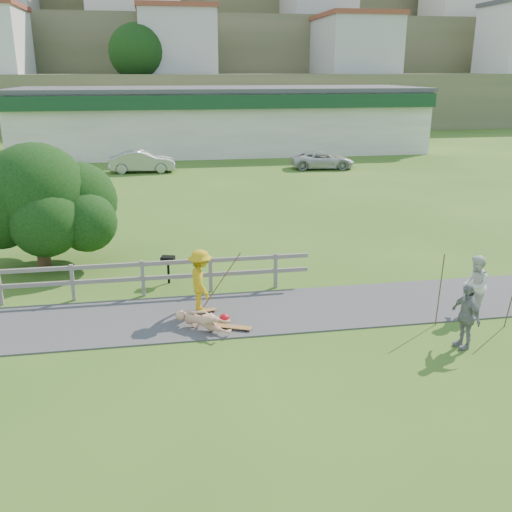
% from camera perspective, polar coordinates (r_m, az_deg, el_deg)
% --- Properties ---
extents(ground, '(260.00, 260.00, 0.00)m').
position_cam_1_polar(ground, '(14.39, -3.26, -8.36)').
color(ground, '#325C1A').
rests_on(ground, ground).
extents(path, '(34.00, 3.00, 0.04)m').
position_cam_1_polar(path, '(15.73, -3.90, -5.89)').
color(path, '#3D3D3F').
rests_on(path, ground).
extents(fence, '(15.05, 0.10, 1.10)m').
position_cam_1_polar(fence, '(17.38, -19.93, -2.11)').
color(fence, slate).
rests_on(fence, ground).
extents(strip_mall, '(32.50, 10.75, 5.10)m').
position_cam_1_polar(strip_mall, '(48.21, -3.46, 13.51)').
color(strip_mall, beige).
rests_on(strip_mall, ground).
extents(hillside, '(220.00, 67.00, 47.50)m').
position_cam_1_polar(hillside, '(104.44, -9.76, 22.25)').
color(hillside, '#4B5733').
rests_on(hillside, ground).
extents(skater_rider, '(0.82, 1.22, 1.75)m').
position_cam_1_polar(skater_rider, '(15.52, -5.54, -2.86)').
color(skater_rider, gold).
rests_on(skater_rider, ground).
extents(skater_fallen, '(1.30, 1.47, 0.58)m').
position_cam_1_polar(skater_fallen, '(14.76, -5.34, -6.46)').
color(skater_fallen, tan).
rests_on(skater_fallen, ground).
extents(spectator_a, '(0.90, 0.99, 1.66)m').
position_cam_1_polar(spectator_a, '(16.63, 21.07, -2.75)').
color(spectator_a, silver).
rests_on(spectator_a, ground).
extents(spectator_b, '(0.54, 1.01, 1.63)m').
position_cam_1_polar(spectator_b, '(14.56, 20.23, -5.66)').
color(spectator_b, gray).
rests_on(spectator_b, ground).
extents(car_silver, '(4.31, 1.64, 1.40)m').
position_cam_1_polar(car_silver, '(38.58, -11.32, 9.25)').
color(car_silver, '#9A9CA1').
rests_on(car_silver, ground).
extents(car_white, '(4.44, 2.37, 1.19)m').
position_cam_1_polar(car_white, '(39.54, 6.67, 9.52)').
color(car_white, '#B8B9B4').
rests_on(car_white, ground).
extents(tree, '(5.47, 5.47, 3.68)m').
position_cam_1_polar(tree, '(20.45, -20.91, 4.00)').
color(tree, black).
rests_on(tree, ground).
extents(bbq, '(0.47, 0.41, 0.88)m').
position_cam_1_polar(bbq, '(18.08, -8.76, -1.38)').
color(bbq, black).
rests_on(bbq, ground).
extents(longboard_rider, '(0.84, 0.39, 0.09)m').
position_cam_1_polar(longboard_rider, '(15.83, -5.45, -5.67)').
color(longboard_rider, brown).
rests_on(longboard_rider, ground).
extents(longboard_fallen, '(0.91, 0.55, 0.10)m').
position_cam_1_polar(longboard_fallen, '(14.84, -2.18, -7.26)').
color(longboard_fallen, brown).
rests_on(longboard_fallen, ground).
extents(helmet, '(0.28, 0.28, 0.28)m').
position_cam_1_polar(helmet, '(15.19, -3.17, -6.28)').
color(helmet, red).
rests_on(helmet, ground).
extents(pole_rider, '(0.03, 0.03, 1.94)m').
position_cam_1_polar(pole_rider, '(15.91, -3.51, -1.91)').
color(pole_rider, brown).
rests_on(pole_rider, ground).
extents(pole_spec_left, '(0.03, 0.03, 1.96)m').
position_cam_1_polar(pole_spec_left, '(15.52, 17.91, -3.27)').
color(pole_spec_left, brown).
rests_on(pole_spec_left, ground).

